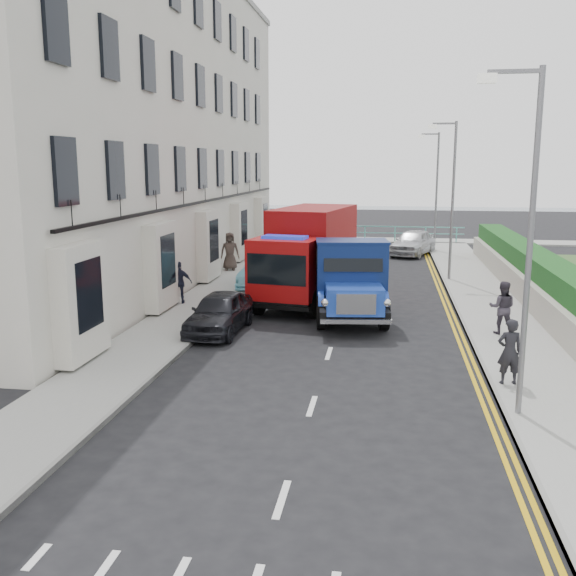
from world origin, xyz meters
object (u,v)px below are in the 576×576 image
object	(u,v)px
lamp_near	(525,226)
lamp_mid	(450,192)
red_lorry	(308,252)
pedestrian_east_near	(509,351)
lamp_far	(435,185)
parked_car_front	(219,312)
bedford_lorry	(351,285)

from	to	relation	value
lamp_near	lamp_mid	world-z (taller)	same
lamp_mid	red_lorry	bearing A→B (deg)	-137.69
red_lorry	pedestrian_east_near	xyz separation A→B (m)	(5.86, -9.04, -0.98)
lamp_far	pedestrian_east_near	world-z (taller)	lamp_far
parked_car_front	pedestrian_east_near	distance (m)	8.93
lamp_mid	parked_car_front	xyz separation A→B (m)	(-7.78, -10.21, -3.36)
red_lorry	bedford_lorry	bearing A→B (deg)	-50.13
bedford_lorry	parked_car_front	world-z (taller)	bedford_lorry
lamp_mid	red_lorry	xyz separation A→B (m)	(-5.63, -5.13, -2.11)
lamp_mid	parked_car_front	size ratio (longest dim) A/B	1.88
lamp_far	bedford_lorry	size ratio (longest dim) A/B	1.17
parked_car_front	lamp_mid	bearing A→B (deg)	55.41
lamp_near	lamp_mid	size ratio (longest dim) A/B	1.00
bedford_lorry	red_lorry	size ratio (longest dim) A/B	0.85
lamp_mid	parked_car_front	bearing A→B (deg)	-127.30
red_lorry	pedestrian_east_near	bearing A→B (deg)	-47.25
lamp_mid	lamp_far	world-z (taller)	same
red_lorry	parked_car_front	world-z (taller)	red_lorry
parked_car_front	pedestrian_east_near	size ratio (longest dim) A/B	2.38
lamp_near	parked_car_front	distance (m)	10.26
lamp_mid	bedford_lorry	xyz separation A→B (m)	(-3.81, -8.28, -2.74)
lamp_far	red_lorry	xyz separation A→B (m)	(-5.63, -15.13, -2.11)
lamp_near	red_lorry	size ratio (longest dim) A/B	0.99
lamp_near	lamp_far	xyz separation A→B (m)	(0.00, 26.00, 0.00)
lamp_far	parked_car_front	size ratio (longest dim) A/B	1.88
lamp_near	pedestrian_east_near	xyz separation A→B (m)	(0.22, 1.83, -3.10)
parked_car_front	red_lorry	bearing A→B (deg)	69.84
red_lorry	pedestrian_east_near	distance (m)	10.82
bedford_lorry	pedestrian_east_near	size ratio (longest dim) A/B	3.82
lamp_mid	bedford_lorry	bearing A→B (deg)	-114.74
bedford_lorry	pedestrian_east_near	xyz separation A→B (m)	(4.04, -5.90, -0.35)
lamp_near	red_lorry	distance (m)	12.43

